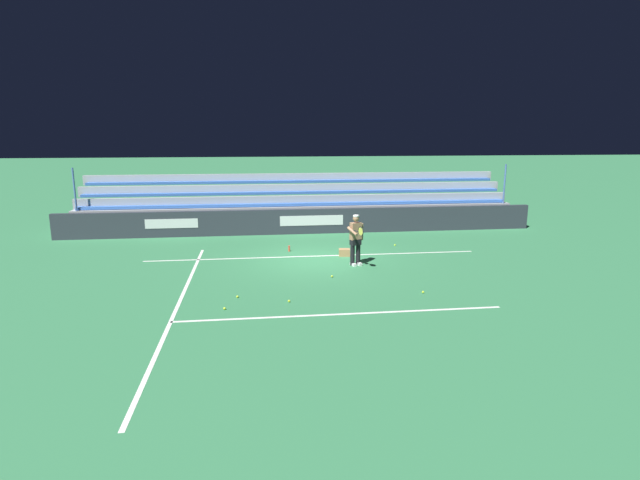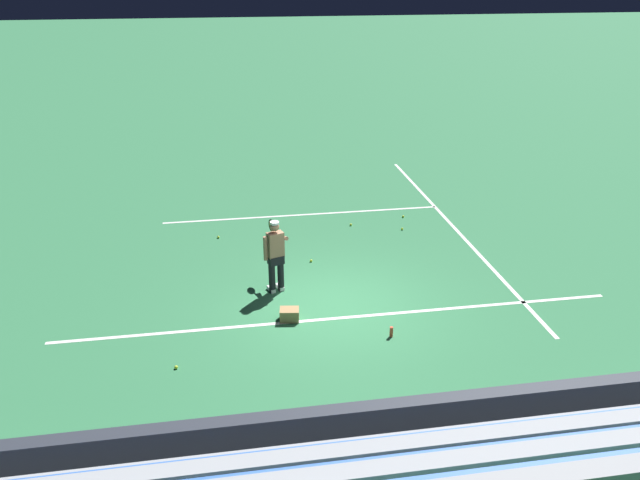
{
  "view_description": "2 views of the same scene",
  "coord_description": "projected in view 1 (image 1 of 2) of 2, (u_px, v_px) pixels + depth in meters",
  "views": [
    {
      "loc": [
        2.02,
        16.98,
        4.37
      ],
      "look_at": [
        -0.19,
        -0.17,
        0.67
      ],
      "focal_mm": 28.0,
      "sensor_mm": 36.0,
      "label": 1
    },
    {
      "loc": [
        -2.31,
        -11.68,
        6.9
      ],
      "look_at": [
        -0.23,
        0.97,
        1.18
      ],
      "focal_mm": 35.0,
      "sensor_mm": 36.0,
      "label": 2
    }
  ],
  "objects": [
    {
      "name": "court_sideline_white",
      "position": [
        180.0,
        301.0,
        13.24
      ],
      "size": [
        0.1,
        12.0,
        0.01
      ],
      "primitive_type": "cube",
      "color": "white",
      "rests_on": "ground"
    },
    {
      "name": "tennis_ball_on_baseline",
      "position": [
        395.0,
        245.0,
        19.77
      ],
      "size": [
        0.07,
        0.07,
        0.07
      ],
      "primitive_type": "sphere",
      "color": "#CCE533",
      "rests_on": "ground"
    },
    {
      "name": "ball_box_cardboard",
      "position": [
        344.0,
        252.0,
        18.13
      ],
      "size": [
        0.44,
        0.35,
        0.26
      ],
      "primitive_type": "cube",
      "rotation": [
        0.0,
        0.0,
        -0.15
      ],
      "color": "#A87F51",
      "rests_on": "ground"
    },
    {
      "name": "bleacher_stand",
      "position": [
        299.0,
        211.0,
        23.82
      ],
      "size": [
        20.01,
        2.4,
        2.95
      ],
      "color": "#9EA3A8",
      "rests_on": "ground"
    },
    {
      "name": "water_bottle",
      "position": [
        289.0,
        249.0,
        18.83
      ],
      "size": [
        0.07,
        0.07,
        0.22
      ],
      "primitive_type": "cylinder",
      "color": "#EA4C33",
      "rests_on": "ground"
    },
    {
      "name": "court_service_line_white",
      "position": [
        342.0,
        314.0,
        12.29
      ],
      "size": [
        8.22,
        0.1,
        0.01
      ],
      "primitive_type": "cube",
      "color": "white",
      "rests_on": "ground"
    },
    {
      "name": "ground_plane",
      "position": [
        315.0,
        260.0,
        17.63
      ],
      "size": [
        160.0,
        160.0,
        0.0
      ],
      "primitive_type": "plane",
      "color": "#337A4C"
    },
    {
      "name": "tennis_ball_far_right",
      "position": [
        423.0,
        292.0,
        13.9
      ],
      "size": [
        0.07,
        0.07,
        0.07
      ],
      "primitive_type": "sphere",
      "color": "#CCE533",
      "rests_on": "ground"
    },
    {
      "name": "tennis_ball_toward_net",
      "position": [
        237.0,
        297.0,
        13.51
      ],
      "size": [
        0.07,
        0.07,
        0.07
      ],
      "primitive_type": "sphere",
      "color": "#CCE533",
      "rests_on": "ground"
    },
    {
      "name": "back_wall_sponsor_board",
      "position": [
        303.0,
        221.0,
        22.08
      ],
      "size": [
        21.06,
        0.25,
        1.1
      ],
      "color": "#2D333D",
      "rests_on": "ground"
    },
    {
      "name": "tennis_player",
      "position": [
        356.0,
        239.0,
        16.69
      ],
      "size": [
        0.58,
        1.07,
        1.71
      ],
      "color": "black",
      "rests_on": "ground"
    },
    {
      "name": "tennis_ball_far_left",
      "position": [
        289.0,
        301.0,
        13.16
      ],
      "size": [
        0.07,
        0.07,
        0.07
      ],
      "primitive_type": "sphere",
      "color": "#CCE533",
      "rests_on": "ground"
    },
    {
      "name": "court_baseline_white",
      "position": [
        314.0,
        256.0,
        18.11
      ],
      "size": [
        12.0,
        0.1,
        0.01
      ],
      "primitive_type": "cube",
      "color": "white",
      "rests_on": "ground"
    },
    {
      "name": "tennis_ball_midcourt",
      "position": [
        225.0,
        308.0,
        12.6
      ],
      "size": [
        0.07,
        0.07,
        0.07
      ],
      "primitive_type": "sphere",
      "color": "#CCE533",
      "rests_on": "ground"
    },
    {
      "name": "tennis_ball_near_player",
      "position": [
        332.0,
        276.0,
        15.44
      ],
      "size": [
        0.07,
        0.07,
        0.07
      ],
      "primitive_type": "sphere",
      "color": "#CCE533",
      "rests_on": "ground"
    }
  ]
}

